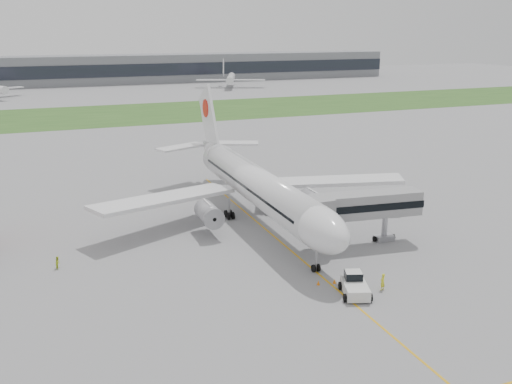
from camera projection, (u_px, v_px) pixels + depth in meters
name	position (u px, v px, depth m)	size (l,w,h in m)	color
ground	(267.00, 230.00, 79.78)	(600.00, 600.00, 0.00)	#969699
apron_markings	(281.00, 243.00, 75.30)	(70.00, 70.00, 0.04)	#D19612
grass_strip	(129.00, 114.00, 187.25)	(600.00, 50.00, 0.02)	#2A521E
terminal_building	(93.00, 70.00, 283.72)	(320.00, 22.30, 14.00)	slate
airliner	(255.00, 183.00, 82.57)	(48.13, 53.95, 17.88)	silver
pushback_tug	(355.00, 285.00, 60.52)	(4.02, 4.90, 2.22)	silver
jet_bridge	(360.00, 206.00, 72.95)	(15.74, 4.87, 7.19)	gray
safety_cone_left	(318.00, 283.00, 62.87)	(0.37, 0.37, 0.51)	orange
safety_cone_right	(335.00, 281.00, 63.23)	(0.39, 0.39, 0.53)	orange
ground_crew_near	(383.00, 282.00, 61.51)	(0.69, 0.45, 1.89)	yellow
ground_crew_far	(58.00, 262.00, 67.02)	(0.74, 0.57, 1.52)	#B5D022
distant_aircraft_right	(231.00, 88.00, 268.69)	(32.32, 28.52, 12.36)	silver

